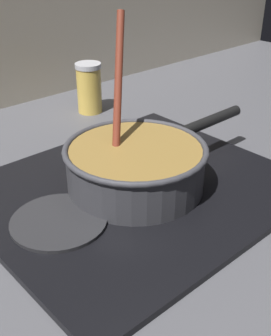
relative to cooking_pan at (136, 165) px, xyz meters
name	(u,v)px	position (x,y,z in m)	size (l,w,h in m)	color
ground	(246,245)	(0.05, -0.22, -0.08)	(2.40, 1.60, 0.04)	#4C4C51
hob_plate	(135,189)	(0.00, 0.00, -0.05)	(0.56, 0.48, 0.01)	black
burner_ring	(135,185)	(0.00, 0.00, -0.04)	(0.19, 0.19, 0.01)	#592D0C
spare_burner	(59,221)	(-0.17, 0.00, -0.04)	(0.16, 0.16, 0.01)	#262628
cooking_pan	(136,165)	(0.00, 0.00, 0.00)	(0.43, 0.26, 0.30)	#38383D
condiment_jar	(89,88)	(0.18, 0.38, 0.01)	(0.07, 0.07, 0.13)	gold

